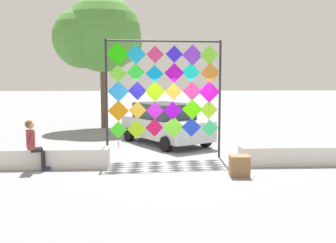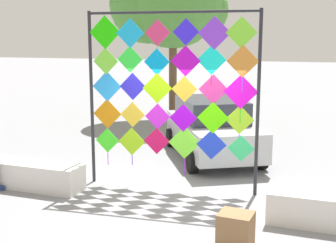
{
  "view_description": "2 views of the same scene",
  "coord_description": "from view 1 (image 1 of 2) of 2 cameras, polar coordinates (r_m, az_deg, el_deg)",
  "views": [
    {
      "loc": [
        -0.79,
        -11.69,
        2.57
      ],
      "look_at": [
        -0.16,
        0.4,
        1.2
      ],
      "focal_mm": 42.86,
      "sensor_mm": 36.0,
      "label": 1
    },
    {
      "loc": [
        2.77,
        -7.93,
        3.07
      ],
      "look_at": [
        -0.06,
        -0.11,
        1.56
      ],
      "focal_mm": 47.78,
      "sensor_mm": 36.0,
      "label": 2
    }
  ],
  "objects": [
    {
      "name": "plaza_ledge_right",
      "position": [
        12.34,
        17.92,
        -4.58
      ],
      "size": [
        3.39,
        0.61,
        0.55
      ],
      "primitive_type": "cube",
      "color": "silver",
      "rests_on": "ground"
    },
    {
      "name": "seated_vendor",
      "position": [
        11.47,
        -18.58,
        -2.7
      ],
      "size": [
        0.66,
        0.57,
        1.4
      ],
      "color": "black",
      "rests_on": "ground"
    },
    {
      "name": "plaza_ledge_left",
      "position": [
        11.87,
        -16.62,
        -4.97
      ],
      "size": [
        3.39,
        0.61,
        0.55
      ],
      "primitive_type": "cube",
      "color": "silver",
      "rests_on": "ground"
    },
    {
      "name": "parked_car",
      "position": [
        15.27,
        -0.43,
        -0.26
      ],
      "size": [
        3.49,
        4.31,
        1.55
      ],
      "color": "#B7B7BC",
      "rests_on": "ground"
    },
    {
      "name": "kite_display_rack",
      "position": [
        12.33,
        -0.44,
        4.58
      ],
      "size": [
        3.57,
        0.38,
        3.68
      ],
      "color": "#232328",
      "rests_on": "ground"
    },
    {
      "name": "ground",
      "position": [
        11.99,
        0.87,
        -5.92
      ],
      "size": [
        120.0,
        120.0,
        0.0
      ],
      "primitive_type": "plane",
      "color": "gray"
    },
    {
      "name": "cardboard_box_large",
      "position": [
        10.57,
        10.11,
        -6.23
      ],
      "size": [
        0.53,
        0.47,
        0.54
      ],
      "primitive_type": "cube",
      "rotation": [
        0.0,
        0.0,
        -0.07
      ],
      "color": "olive",
      "rests_on": "ground"
    },
    {
      "name": "tree_broadleaf",
      "position": [
        20.45,
        -9.48,
        11.97
      ],
      "size": [
        4.31,
        3.85,
        6.52
      ],
      "color": "brown",
      "rests_on": "ground"
    }
  ]
}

